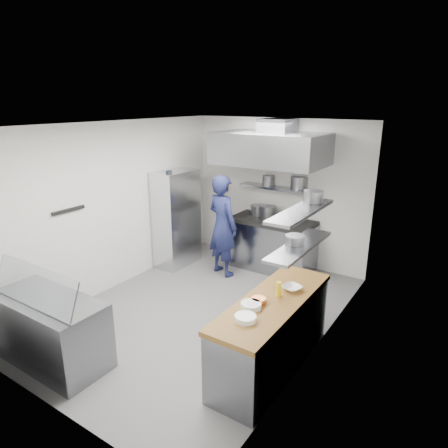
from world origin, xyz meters
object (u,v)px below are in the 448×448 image
Objects in this scene: chef at (223,226)px; gas_range at (271,245)px; wire_rack at (177,219)px; display_case at (51,330)px.

gas_range is at bearing -113.14° from chef.
wire_rack is at bearing -152.80° from gas_range.
wire_rack is (-1.01, -0.09, -0.01)m from chef.
gas_range is 1.89m from wire_rack.
gas_range is at bearing 77.31° from display_case.
display_case is at bearing -77.78° from wire_rack.
wire_rack is at bearing 21.47° from chef.
gas_range is 0.86× the size of chef.
chef reaches higher than gas_range.
chef is at bearing 4.89° from wire_rack.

